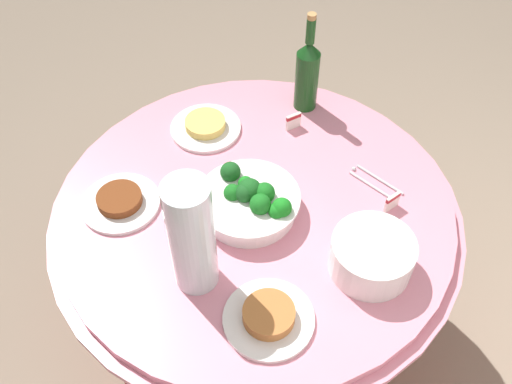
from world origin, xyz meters
The scene contains 12 objects.
ground_plane centered at (0.00, 0.00, 0.00)m, with size 6.00×6.00×0.00m, color gray.
buffet_table centered at (0.00, 0.00, 0.38)m, with size 1.16×1.16×0.74m.
broccoli_bowl centered at (0.03, 0.01, 0.78)m, with size 0.28×0.28×0.11m.
plate_stack centered at (-0.07, 0.35, 0.79)m, with size 0.21×0.21×0.10m.
wine_bottle centered at (-0.40, -0.20, 0.87)m, with size 0.07×0.07×0.34m.
decorative_fruit_vase centered at (0.27, 0.08, 0.89)m, with size 0.11×0.11×0.34m.
serving_tongs centered at (-0.30, 0.17, 0.74)m, with size 0.06×0.17×0.01m.
food_plate_noodles centered at (-0.09, -0.33, 0.75)m, with size 0.22×0.22×0.04m.
food_plate_peanuts centered at (0.22, 0.29, 0.76)m, with size 0.22×0.22×0.04m.
food_plate_stir_fry centered at (0.28, -0.25, 0.75)m, with size 0.22×0.22×0.04m.
label_placard_front centered at (-0.29, -0.15, 0.77)m, with size 0.05×0.02×0.05m.
label_placard_mid centered at (-0.26, 0.26, 0.77)m, with size 0.05×0.01×0.05m.
Camera 1 is at (0.69, 0.76, 1.98)m, focal length 40.55 mm.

